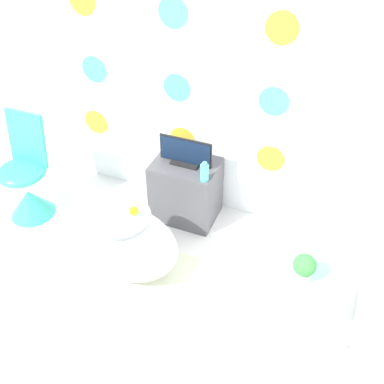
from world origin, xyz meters
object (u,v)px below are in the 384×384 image
(bathtub, at_px, (123,242))
(vase, at_px, (204,172))
(potted_plant_left, at_px, (304,267))
(chair, at_px, (27,187))
(tv, at_px, (185,153))

(bathtub, bearing_deg, vase, 56.07)
(vase, xyz_separation_m, potted_plant_left, (0.90, -0.75, 0.08))
(chair, height_order, vase, chair)
(vase, distance_m, potted_plant_left, 1.18)
(tv, distance_m, potted_plant_left, 1.44)
(chair, relative_size, vase, 5.59)
(chair, distance_m, vase, 1.58)
(chair, bearing_deg, potted_plant_left, -9.84)
(chair, relative_size, potted_plant_left, 4.74)
(bathtub, distance_m, vase, 0.82)
(bathtub, relative_size, tv, 1.95)
(bathtub, distance_m, potted_plant_left, 1.39)
(potted_plant_left, bearing_deg, bathtub, 174.10)
(bathtub, relative_size, vase, 5.22)
(vase, bearing_deg, tv, 145.89)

